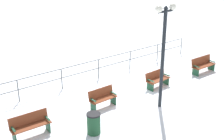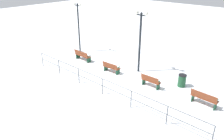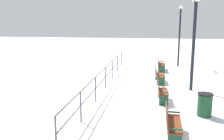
{
  "view_description": "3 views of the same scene",
  "coord_description": "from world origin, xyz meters",
  "px_view_note": "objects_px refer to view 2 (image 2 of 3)",
  "views": [
    {
      "loc": [
        10.13,
        -9.14,
        6.9
      ],
      "look_at": [
        -1.99,
        0.14,
        0.8
      ],
      "focal_mm": 48.91,
      "sensor_mm": 36.0,
      "label": 1
    },
    {
      "loc": [
        -12.05,
        -8.95,
        7.49
      ],
      "look_at": [
        -1.77,
        0.31,
        1.2
      ],
      "focal_mm": 35.66,
      "sensor_mm": 36.0,
      "label": 2
    },
    {
      "loc": [
        -0.61,
        -12.93,
        3.56
      ],
      "look_at": [
        -2.67,
        -0.15,
        1.04
      ],
      "focal_mm": 40.53,
      "sensor_mm": 36.0,
      "label": 3
    }
  ],
  "objects_px": {
    "lamppost_far": "(78,21)",
    "bench_second": "(151,81)",
    "bench_fourth": "(82,55)",
    "lamppost_middle": "(140,32)",
    "bench_nearest": "(204,98)",
    "trash_bin": "(182,81)",
    "bench_third": "(111,67)"
  },
  "relations": [
    {
      "from": "bench_fourth",
      "to": "lamppost_middle",
      "type": "height_order",
      "value": "lamppost_middle"
    },
    {
      "from": "lamppost_far",
      "to": "lamppost_middle",
      "type": "bearing_deg",
      "value": -90.0
    },
    {
      "from": "bench_nearest",
      "to": "lamppost_far",
      "type": "xyz_separation_m",
      "value": [
        1.39,
        12.92,
        2.54
      ]
    },
    {
      "from": "bench_third",
      "to": "bench_fourth",
      "type": "relative_size",
      "value": 0.86
    },
    {
      "from": "bench_third",
      "to": "lamppost_far",
      "type": "xyz_separation_m",
      "value": [
        1.64,
        5.67,
        2.59
      ]
    },
    {
      "from": "bench_nearest",
      "to": "bench_fourth",
      "type": "height_order",
      "value": "bench_fourth"
    },
    {
      "from": "lamppost_far",
      "to": "bench_fourth",
      "type": "bearing_deg",
      "value": -125.41
    },
    {
      "from": "bench_third",
      "to": "trash_bin",
      "type": "relative_size",
      "value": 1.63
    },
    {
      "from": "bench_second",
      "to": "bench_third",
      "type": "distance_m",
      "value": 3.62
    },
    {
      "from": "bench_fourth",
      "to": "trash_bin",
      "type": "height_order",
      "value": "bench_fourth"
    },
    {
      "from": "bench_second",
      "to": "lamppost_middle",
      "type": "xyz_separation_m",
      "value": [
        1.59,
        2.16,
        2.74
      ]
    },
    {
      "from": "bench_nearest",
      "to": "bench_third",
      "type": "height_order",
      "value": "bench_nearest"
    },
    {
      "from": "bench_nearest",
      "to": "lamppost_middle",
      "type": "bearing_deg",
      "value": 78.69
    },
    {
      "from": "bench_third",
      "to": "lamppost_far",
      "type": "bearing_deg",
      "value": 70.85
    },
    {
      "from": "lamppost_middle",
      "to": "lamppost_far",
      "type": "height_order",
      "value": "lamppost_middle"
    },
    {
      "from": "bench_nearest",
      "to": "bench_second",
      "type": "relative_size",
      "value": 1.17
    },
    {
      "from": "bench_second",
      "to": "trash_bin",
      "type": "distance_m",
      "value": 2.2
    },
    {
      "from": "lamppost_far",
      "to": "trash_bin",
      "type": "height_order",
      "value": "lamppost_far"
    },
    {
      "from": "bench_nearest",
      "to": "lamppost_middle",
      "type": "distance_m",
      "value": 6.54
    },
    {
      "from": "bench_second",
      "to": "trash_bin",
      "type": "height_order",
      "value": "bench_second"
    },
    {
      "from": "trash_bin",
      "to": "lamppost_middle",
      "type": "bearing_deg",
      "value": 89.58
    },
    {
      "from": "bench_second",
      "to": "lamppost_far",
      "type": "distance_m",
      "value": 9.77
    },
    {
      "from": "bench_fourth",
      "to": "lamppost_far",
      "type": "distance_m",
      "value": 3.57
    },
    {
      "from": "bench_third",
      "to": "trash_bin",
      "type": "height_order",
      "value": "trash_bin"
    },
    {
      "from": "bench_fourth",
      "to": "bench_nearest",
      "type": "bearing_deg",
      "value": -89.09
    },
    {
      "from": "bench_third",
      "to": "lamppost_far",
      "type": "relative_size",
      "value": 0.31
    },
    {
      "from": "bench_second",
      "to": "bench_third",
      "type": "bearing_deg",
      "value": 90.01
    },
    {
      "from": "lamppost_far",
      "to": "bench_second",
      "type": "bearing_deg",
      "value": -99.69
    },
    {
      "from": "lamppost_far",
      "to": "trash_bin",
      "type": "bearing_deg",
      "value": -90.14
    },
    {
      "from": "bench_second",
      "to": "bench_nearest",
      "type": "bearing_deg",
      "value": -87.75
    },
    {
      "from": "bench_second",
      "to": "trash_bin",
      "type": "bearing_deg",
      "value": -45.69
    },
    {
      "from": "bench_second",
      "to": "lamppost_far",
      "type": "bearing_deg",
      "value": 79.53
    }
  ]
}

